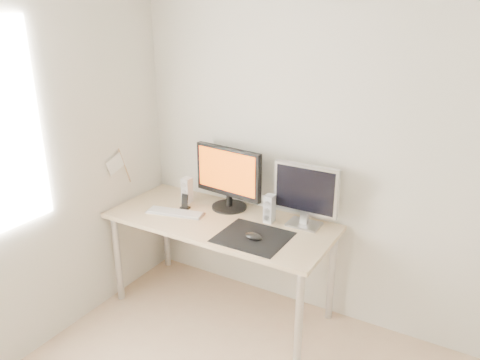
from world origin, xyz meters
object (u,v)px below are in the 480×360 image
at_px(mouse, 254,236).
at_px(main_monitor, 228,176).
at_px(desk, 220,230).
at_px(second_monitor, 306,193).
at_px(phone_dock, 185,204).
at_px(speaker_left, 187,190).
at_px(keyboard, 175,212).
at_px(speaker_right, 269,209).

bearing_deg(mouse, main_monitor, 138.94).
xyz_separation_m(mouse, desk, (-0.35, 0.15, -0.10)).
bearing_deg(second_monitor, phone_dock, -168.26).
height_order(second_monitor, phone_dock, second_monitor).
distance_m(desk, main_monitor, 0.39).
bearing_deg(speaker_left, mouse, -21.42).
relative_size(mouse, second_monitor, 0.27).
distance_m(main_monitor, second_monitor, 0.60).
bearing_deg(second_monitor, keyboard, -162.03).
relative_size(desk, keyboard, 3.67).
bearing_deg(mouse, phone_dock, 165.07).
relative_size(desk, second_monitor, 3.55).
bearing_deg(desk, main_monitor, 104.91).
bearing_deg(desk, keyboard, -167.36).
xyz_separation_m(mouse, speaker_right, (-0.03, 0.29, 0.07)).
relative_size(speaker_right, phone_dock, 1.72).
xyz_separation_m(speaker_right, phone_dock, (-0.64, -0.11, -0.06)).
xyz_separation_m(speaker_right, keyboard, (-0.65, -0.22, -0.09)).
bearing_deg(phone_dock, speaker_left, 117.69).
height_order(desk, keyboard, keyboard).
relative_size(main_monitor, keyboard, 1.26).
distance_m(main_monitor, keyboard, 0.47).
bearing_deg(speaker_right, main_monitor, 171.07).
distance_m(mouse, speaker_left, 0.79).
xyz_separation_m(second_monitor, speaker_right, (-0.23, -0.07, -0.14)).
relative_size(speaker_left, phone_dock, 1.72).
distance_m(mouse, phone_dock, 0.70).
distance_m(desk, phone_dock, 0.35).
bearing_deg(phone_dock, second_monitor, 11.74).
distance_m(main_monitor, phone_dock, 0.39).
relative_size(second_monitor, speaker_right, 2.28).
xyz_separation_m(speaker_left, phone_dock, (0.06, -0.11, -0.06)).
xyz_separation_m(keyboard, phone_dock, (0.01, 0.10, 0.03)).
bearing_deg(mouse, desk, 156.55).
height_order(main_monitor, keyboard, main_monitor).
relative_size(mouse, speaker_right, 0.61).
bearing_deg(keyboard, desk, 12.64).
height_order(main_monitor, speaker_left, main_monitor).
relative_size(desk, speaker_right, 8.11).
xyz_separation_m(second_monitor, speaker_left, (-0.93, -0.07, -0.14)).
distance_m(speaker_left, speaker_right, 0.70).
distance_m(desk, second_monitor, 0.66).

